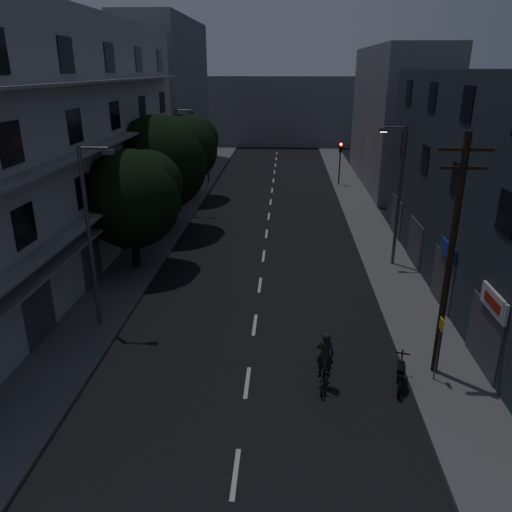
# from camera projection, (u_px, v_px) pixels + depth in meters

# --- Properties ---
(ground) EXTENTS (160.00, 160.00, 0.00)m
(ground) POSITION_uv_depth(u_px,v_px,m) (267.00, 232.00, 35.95)
(ground) COLOR black
(ground) RESTS_ON ground
(sidewalk_left) EXTENTS (3.00, 90.00, 0.15)m
(sidewalk_left) POSITION_uv_depth(u_px,v_px,m) (164.00, 229.00, 36.34)
(sidewalk_left) COLOR #565659
(sidewalk_left) RESTS_ON ground
(sidewalk_right) EXTENTS (3.00, 90.00, 0.15)m
(sidewalk_right) POSITION_uv_depth(u_px,v_px,m) (372.00, 232.00, 35.50)
(sidewalk_right) COLOR #565659
(sidewalk_right) RESTS_ON ground
(lane_markings) EXTENTS (0.15, 60.50, 0.01)m
(lane_markings) POSITION_uv_depth(u_px,v_px,m) (270.00, 209.00, 41.78)
(lane_markings) COLOR beige
(lane_markings) RESTS_ON ground
(building_left) EXTENTS (7.00, 36.00, 14.00)m
(building_left) POSITION_uv_depth(u_px,v_px,m) (47.00, 146.00, 27.61)
(building_left) COLOR #B4B3AE
(building_left) RESTS_ON ground
(building_far_left) EXTENTS (6.00, 20.00, 16.00)m
(building_far_left) POSITION_uv_depth(u_px,v_px,m) (168.00, 98.00, 55.28)
(building_far_left) COLOR slate
(building_far_left) RESTS_ON ground
(building_far_right) EXTENTS (6.00, 20.00, 13.00)m
(building_far_right) POSITION_uv_depth(u_px,v_px,m) (396.00, 118.00, 48.86)
(building_far_right) COLOR slate
(building_far_right) RESTS_ON ground
(building_far_end) EXTENTS (24.00, 8.00, 10.00)m
(building_far_end) POSITION_uv_depth(u_px,v_px,m) (279.00, 110.00, 76.22)
(building_far_end) COLOR slate
(building_far_end) RESTS_ON ground
(tree_near) EXTENTS (5.52, 5.52, 6.81)m
(tree_near) POSITION_uv_depth(u_px,v_px,m) (132.00, 195.00, 27.74)
(tree_near) COLOR black
(tree_near) RESTS_ON sidewalk_left
(tree_mid) EXTENTS (6.53, 6.53, 8.04)m
(tree_mid) POSITION_uv_depth(u_px,v_px,m) (160.00, 160.00, 34.12)
(tree_mid) COLOR black
(tree_mid) RESTS_ON sidewalk_left
(tree_far) EXTENTS (5.88, 5.88, 7.27)m
(tree_far) POSITION_uv_depth(u_px,v_px,m) (185.00, 146.00, 43.24)
(tree_far) COLOR black
(tree_far) RESTS_ON sidewalk_left
(traffic_signal_far_right) EXTENTS (0.28, 0.37, 4.10)m
(traffic_signal_far_right) POSITION_uv_depth(u_px,v_px,m) (340.00, 155.00, 48.84)
(traffic_signal_far_right) COLOR black
(traffic_signal_far_right) RESTS_ON sidewalk_right
(traffic_signal_far_left) EXTENTS (0.28, 0.37, 4.10)m
(traffic_signal_far_left) POSITION_uv_depth(u_px,v_px,m) (207.00, 154.00, 49.50)
(traffic_signal_far_left) COLOR black
(traffic_signal_far_left) RESTS_ON sidewalk_left
(street_lamp_left_near) EXTENTS (1.51, 0.25, 8.00)m
(street_lamp_left_near) POSITION_uv_depth(u_px,v_px,m) (91.00, 230.00, 21.12)
(street_lamp_left_near) COLOR slate
(street_lamp_left_near) RESTS_ON sidewalk_left
(street_lamp_right) EXTENTS (1.51, 0.25, 8.00)m
(street_lamp_right) POSITION_uv_depth(u_px,v_px,m) (398.00, 190.00, 28.11)
(street_lamp_right) COLOR #505257
(street_lamp_right) RESTS_ON sidewalk_right
(street_lamp_left_far) EXTENTS (1.51, 0.25, 8.00)m
(street_lamp_left_far) POSITION_uv_depth(u_px,v_px,m) (180.00, 156.00, 39.01)
(street_lamp_left_far) COLOR #53565A
(street_lamp_left_far) RESTS_ON sidewalk_left
(utility_pole) EXTENTS (1.80, 0.24, 9.00)m
(utility_pole) POSITION_uv_depth(u_px,v_px,m) (451.00, 256.00, 17.49)
(utility_pole) COLOR black
(utility_pole) RESTS_ON sidewalk_right
(bus_stop_sign) EXTENTS (0.06, 0.35, 2.52)m
(bus_stop_sign) POSITION_uv_depth(u_px,v_px,m) (439.00, 338.00, 18.01)
(bus_stop_sign) COLOR #595B60
(bus_stop_sign) RESTS_ON sidewalk_right
(motorcycle) EXTENTS (0.69, 1.85, 1.21)m
(motorcycle) POSITION_uv_depth(u_px,v_px,m) (400.00, 375.00, 18.27)
(motorcycle) COLOR black
(motorcycle) RESTS_ON ground
(cyclist) EXTENTS (0.88, 1.84, 2.24)m
(cyclist) POSITION_uv_depth(u_px,v_px,m) (324.00, 368.00, 18.20)
(cyclist) COLOR black
(cyclist) RESTS_ON ground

